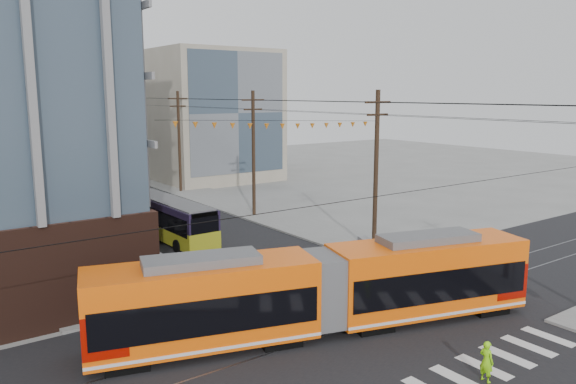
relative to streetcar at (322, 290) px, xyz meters
The scene contains 11 objects.
ground 4.56m from the streetcar, 56.80° to the right, with size 160.00×160.00×0.00m, color slate.
bg_bldg_ne_near 48.53m from the streetcar, 67.73° to the left, with size 14.00×14.00×16.00m, color gray.
bg_bldg_ne_far 67.85m from the streetcar, 72.59° to the left, with size 16.00×16.00×14.00m, color #8C99A5.
utility_pole_far 53.77m from the streetcar, 78.45° to the left, with size 0.30×0.30×11.00m, color black.
streetcar is the anchor object (origin of this frame).
city_bus 19.53m from the streetcar, 86.28° to the left, with size 2.40×11.09×3.14m, color #201732, non-canonical shape.
parked_car_silver 9.48m from the streetcar, 110.61° to the left, with size 1.56×4.47×1.47m, color #A7AAB6.
parked_car_white 13.94m from the streetcar, 103.29° to the left, with size 1.93×4.76×1.38m, color silver.
parked_car_grey 20.31m from the streetcar, 98.17° to the left, with size 2.36×5.13×1.42m, color slate.
pedestrian 7.54m from the streetcar, 73.26° to the right, with size 0.59×0.39×1.61m, color #90F610.
jersey_barrier 12.99m from the streetcar, 35.15° to the left, with size 0.95×4.22×0.84m, color gray.
Camera 1 is at (-17.75, -15.23, 10.78)m, focal length 35.00 mm.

